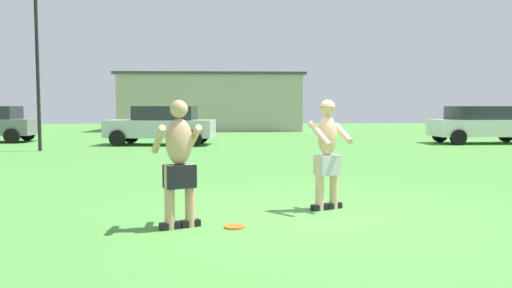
{
  "coord_description": "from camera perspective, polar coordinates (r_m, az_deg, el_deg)",
  "views": [
    {
      "loc": [
        -1.3,
        -7.2,
        1.57
      ],
      "look_at": [
        -0.91,
        0.92,
        0.97
      ],
      "focal_mm": 35.94,
      "sensor_mm": 36.0,
      "label": 1
    }
  ],
  "objects": [
    {
      "name": "player_with_cap",
      "position": [
        7.81,
        7.96,
        -0.61
      ],
      "size": [
        0.64,
        0.75,
        1.68
      ],
      "color": "black",
      "rests_on": "ground_plane"
    },
    {
      "name": "ground_plane",
      "position": [
        7.48,
        7.41,
        -7.93
      ],
      "size": [
        80.0,
        80.0,
        0.0
      ],
      "primitive_type": "plane",
      "color": "#4C8E3D"
    },
    {
      "name": "outbuilding_behind_lot",
      "position": [
        34.71,
        -4.92,
        4.67
      ],
      "size": [
        11.9,
        6.46,
        3.71
      ],
      "color": "#B2A893",
      "rests_on": "ground_plane"
    },
    {
      "name": "lamp_post",
      "position": [
        19.66,
        -23.2,
        9.81
      ],
      "size": [
        0.6,
        0.24,
        5.9
      ],
      "color": "black",
      "rests_on": "ground_plane"
    },
    {
      "name": "frisbee",
      "position": [
        6.72,
        -2.36,
        -9.19
      ],
      "size": [
        0.27,
        0.27,
        0.03
      ],
      "primitive_type": "cylinder",
      "color": "orange",
      "rests_on": "ground_plane"
    },
    {
      "name": "car_silver_near_post",
      "position": [
        21.26,
        -10.42,
        2.13
      ],
      "size": [
        4.46,
        2.37,
        1.58
      ],
      "color": "silver",
      "rests_on": "ground_plane"
    },
    {
      "name": "player_in_black",
      "position": [
        6.63,
        -8.54,
        -1.89
      ],
      "size": [
        0.7,
        0.74,
        1.65
      ],
      "color": "black",
      "rests_on": "ground_plane"
    },
    {
      "name": "car_white_mid_lot",
      "position": [
        23.71,
        23.89,
        2.04
      ],
      "size": [
        4.32,
        2.07,
        1.58
      ],
      "color": "white",
      "rests_on": "ground_plane"
    }
  ]
}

